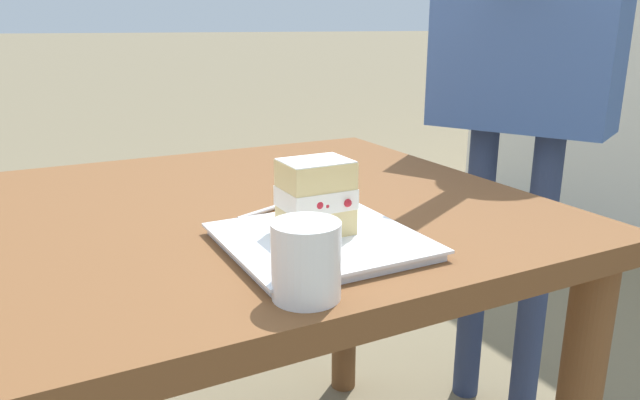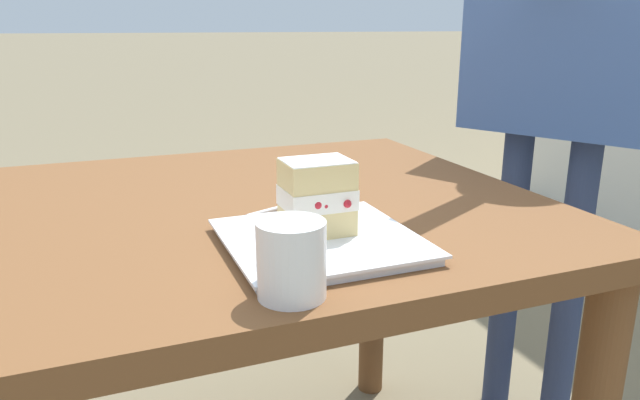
% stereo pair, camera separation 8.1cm
% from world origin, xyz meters
% --- Properties ---
extents(patio_table, '(1.24, 0.89, 0.73)m').
position_xyz_m(patio_table, '(0.00, 0.00, 0.62)').
color(patio_table, brown).
rests_on(patio_table, ground).
extents(dessert_plate, '(0.26, 0.26, 0.02)m').
position_xyz_m(dessert_plate, '(0.15, -0.25, 0.73)').
color(dessert_plate, white).
rests_on(dessert_plate, patio_table).
extents(cake_slice, '(0.09, 0.08, 0.10)m').
position_xyz_m(cake_slice, '(0.15, -0.24, 0.79)').
color(cake_slice, '#E0C17A').
rests_on(cake_slice, dessert_plate).
extents(dessert_fork, '(0.16, 0.08, 0.01)m').
position_xyz_m(dessert_fork, '(0.17, -0.06, 0.73)').
color(dessert_fork, silver).
rests_on(dessert_fork, patio_table).
extents(coffee_cup, '(0.08, 0.08, 0.09)m').
position_xyz_m(coffee_cup, '(0.06, -0.39, 0.77)').
color(coffee_cup, white).
rests_on(coffee_cup, patio_table).
extents(diner_person, '(0.59, 0.46, 1.54)m').
position_xyz_m(diner_person, '(0.89, 0.12, 1.03)').
color(diner_person, navy).
rests_on(diner_person, ground).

